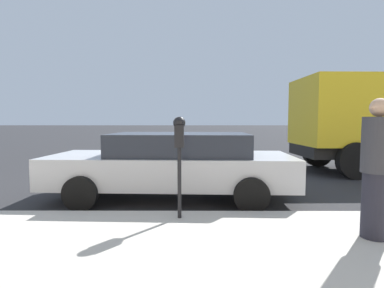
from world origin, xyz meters
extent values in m
plane|color=#2B2B2D|center=(0.00, 0.00, 0.00)|extent=(220.00, 220.00, 0.00)
cylinder|color=black|center=(-2.56, -0.15, 0.68)|extent=(0.06, 0.06, 1.10)
cube|color=black|center=(-2.56, -0.15, 1.40)|extent=(0.20, 0.14, 0.34)
sphere|color=black|center=(-2.56, -0.15, 1.60)|extent=(0.19, 0.19, 0.19)
cube|color=#B21919|center=(-2.45, -0.15, 1.36)|extent=(0.01, 0.11, 0.12)
cube|color=black|center=(-2.45, -0.15, 1.48)|extent=(0.01, 0.10, 0.08)
cube|color=#B7BABF|center=(-0.89, 0.11, 0.62)|extent=(2.05, 5.04, 0.61)
cube|color=#232833|center=(-0.90, -0.09, 1.15)|extent=(1.75, 2.84, 0.45)
cylinder|color=black|center=(-1.77, 1.69, 0.32)|extent=(0.24, 0.65, 0.64)
cylinder|color=black|center=(0.10, 1.62, 0.32)|extent=(0.24, 0.65, 0.64)
cylinder|color=black|center=(-1.89, -1.39, 0.32)|extent=(0.24, 0.65, 0.64)
cylinder|color=black|center=(-0.02, -1.46, 0.32)|extent=(0.24, 0.65, 0.64)
cube|color=gold|center=(2.43, -4.88, 1.93)|extent=(2.48, 2.27, 2.12)
cylinder|color=black|center=(1.22, -4.91, 0.52)|extent=(0.33, 1.05, 1.04)
cylinder|color=black|center=(3.63, -4.85, 0.52)|extent=(0.33, 1.05, 1.04)
cylinder|color=#23232D|center=(-3.34, -2.70, 0.55)|extent=(0.32, 0.32, 0.85)
cylinder|color=#333338|center=(-3.34, -2.70, 1.33)|extent=(0.38, 0.38, 0.71)
sphere|color=tan|center=(-3.34, -2.70, 1.80)|extent=(0.23, 0.23, 0.23)
sphere|color=tan|center=(-3.36, -2.59, 1.80)|extent=(0.07, 0.07, 0.07)
camera|label=1|loc=(-7.12, -0.36, 1.63)|focal=28.00mm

